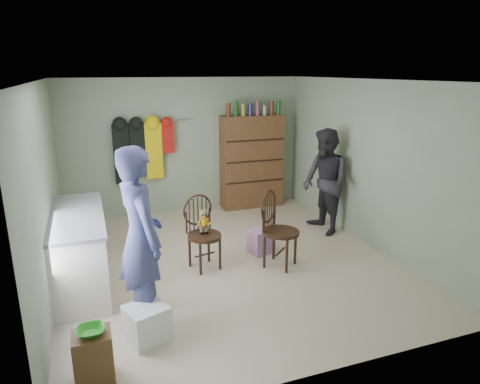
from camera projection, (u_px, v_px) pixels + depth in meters
name	position (u px, v px, depth m)	size (l,w,h in m)	color
ground_plane	(228.00, 261.00, 6.09)	(5.00, 5.00, 0.00)	beige
room_walls	(216.00, 146.00, 6.14)	(5.00, 5.00, 5.00)	#A2B194
counter	(80.00, 249.00, 5.33)	(0.64, 1.86, 0.94)	silver
stool	(94.00, 357.00, 3.70)	(0.33, 0.28, 0.47)	brown
bowl	(91.00, 331.00, 3.63)	(0.24, 0.24, 0.06)	green
plastic_tub	(147.00, 323.00, 4.29)	(0.38, 0.36, 0.36)	white
chair_front	(202.00, 228.00, 5.78)	(0.54, 0.54, 1.01)	black
chair_far	(277.00, 226.00, 5.83)	(0.67, 0.67, 1.07)	black
striped_bag	(261.00, 241.00, 6.34)	(0.34, 0.26, 0.36)	pink
person_left	(140.00, 238.00, 4.39)	(0.70, 0.46, 1.93)	#474A83
person_right	(325.00, 182.00, 6.97)	(0.84, 0.66, 1.73)	#2D2B33
dresser	(252.00, 161.00, 8.32)	(1.20, 0.39, 2.08)	brown
coat_rack	(142.00, 150.00, 7.63)	(1.42, 0.12, 1.09)	#99999E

